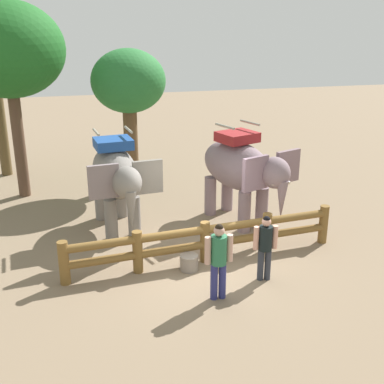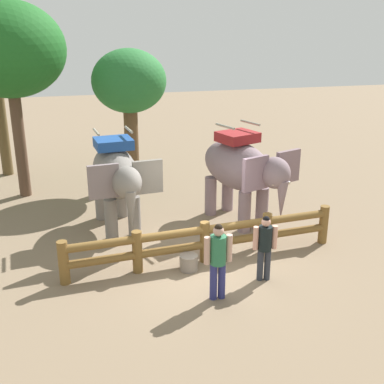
{
  "view_description": "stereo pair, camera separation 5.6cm",
  "coord_description": "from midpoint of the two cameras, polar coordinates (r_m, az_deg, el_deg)",
  "views": [
    {
      "loc": [
        -3.08,
        -10.33,
        5.69
      ],
      "look_at": [
        0.0,
        1.43,
        1.4
      ],
      "focal_mm": 45.72,
      "sensor_mm": 36.0,
      "label": 1
    },
    {
      "loc": [
        -3.02,
        -10.34,
        5.69
      ],
      "look_at": [
        0.0,
        1.43,
        1.4
      ],
      "focal_mm": 45.72,
      "sensor_mm": 36.0,
      "label": 2
    }
  ],
  "objects": [
    {
      "name": "tree_far_right",
      "position": [
        16.84,
        -20.5,
        15.18
      ],
      "size": [
        3.54,
        3.54,
        6.33
      ],
      "color": "brown",
      "rests_on": "ground"
    },
    {
      "name": "tourist_woman_in_black",
      "position": [
        10.35,
        3.21,
        -7.49
      ],
      "size": [
        0.62,
        0.34,
        1.74
      ],
      "color": "navy",
      "rests_on": "ground"
    },
    {
      "name": "elephant_center",
      "position": [
        14.09,
        5.91,
        2.68
      ],
      "size": [
        2.45,
        3.51,
        2.94
      ],
      "color": "slate",
      "rests_on": "ground"
    },
    {
      "name": "elephant_near_left",
      "position": [
        13.66,
        -8.67,
        1.86
      ],
      "size": [
        1.91,
        3.38,
        2.88
      ],
      "color": "slate",
      "rests_on": "ground"
    },
    {
      "name": "tourist_man_in_blue",
      "position": [
        11.23,
        8.65,
        -5.97
      ],
      "size": [
        0.56,
        0.34,
        1.58
      ],
      "color": "#2C303A",
      "rests_on": "ground"
    },
    {
      "name": "feed_bucket",
      "position": [
        11.85,
        -0.26,
        -8.21
      ],
      "size": [
        0.44,
        0.44,
        0.38
      ],
      "color": "gray",
      "rests_on": "ground"
    },
    {
      "name": "ground_plane",
      "position": [
        12.19,
        1.82,
        -8.4
      ],
      "size": [
        60.0,
        60.0,
        0.0
      ],
      "primitive_type": "plane",
      "color": "#7E6951"
    },
    {
      "name": "log_fence",
      "position": [
        12.06,
        1.63,
        -5.5
      ],
      "size": [
        7.0,
        0.76,
        1.05
      ],
      "color": "brown",
      "rests_on": "ground"
    },
    {
      "name": "tree_back_center",
      "position": [
        17.11,
        -7.24,
        12.37
      ],
      "size": [
        2.54,
        2.54,
        4.82
      ],
      "color": "brown",
      "rests_on": "ground"
    }
  ]
}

